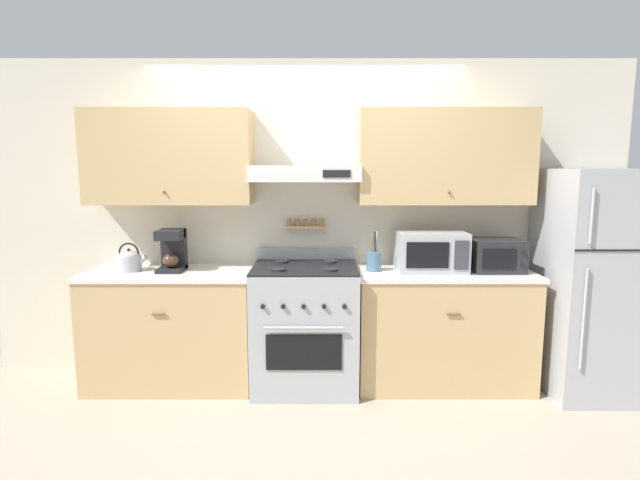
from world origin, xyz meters
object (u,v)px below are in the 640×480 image
object	(u,v)px
coffee_maker	(170,250)
utensil_crock	(372,260)
tea_kettle	(127,260)
stove_range	(303,326)
toaster_oven	(494,255)
microwave	(429,251)
refrigerator	(593,282)

from	to	relation	value
coffee_maker	utensil_crock	world-z (taller)	coffee_maker
tea_kettle	coffee_maker	world-z (taller)	coffee_maker
stove_range	utensil_crock	distance (m)	0.74
tea_kettle	utensil_crock	size ratio (longest dim) A/B	0.76
tea_kettle	stove_range	bearing A→B (deg)	-1.90
toaster_oven	utensil_crock	bearing A→B (deg)	179.90
microwave	utensil_crock	bearing A→B (deg)	-177.69
utensil_crock	toaster_oven	bearing A→B (deg)	-0.10
stove_range	toaster_oven	world-z (taller)	toaster_oven
stove_range	coffee_maker	world-z (taller)	coffee_maker
microwave	utensil_crock	distance (m)	0.45
stove_range	utensil_crock	bearing A→B (deg)	4.84
stove_range	coffee_maker	size ratio (longest dim) A/B	3.28
coffee_maker	toaster_oven	distance (m)	2.50
tea_kettle	microwave	size ratio (longest dim) A/B	0.44
utensil_crock	stove_range	bearing A→B (deg)	-175.16
toaster_oven	microwave	bearing A→B (deg)	177.76
stove_range	coffee_maker	bearing A→B (deg)	175.71
stove_range	utensil_crock	size ratio (longest dim) A/B	3.43
coffee_maker	stove_range	bearing A→B (deg)	-4.29
microwave	utensil_crock	size ratio (longest dim) A/B	1.71
stove_range	tea_kettle	bearing A→B (deg)	178.10
microwave	stove_range	bearing A→B (deg)	-176.30
refrigerator	utensil_crock	size ratio (longest dim) A/B	5.55
microwave	utensil_crock	xyz separation A→B (m)	(-0.44, -0.02, -0.07)
stove_range	tea_kettle	size ratio (longest dim) A/B	4.51
stove_range	toaster_oven	size ratio (longest dim) A/B	2.75
refrigerator	tea_kettle	bearing A→B (deg)	178.42
tea_kettle	toaster_oven	world-z (taller)	toaster_oven
stove_range	refrigerator	world-z (taller)	refrigerator
refrigerator	microwave	bearing A→B (deg)	174.63
stove_range	tea_kettle	xyz separation A→B (m)	(-1.35, 0.04, 0.51)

